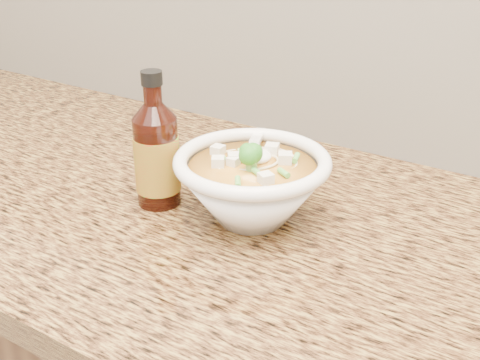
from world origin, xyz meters
The scene contains 3 objects.
counter_slab centered at (0.00, 1.68, 0.88)m, with size 4.00×0.68×0.04m, color olive.
soup_bowl centered at (-0.18, 1.67, 0.95)m, with size 0.22×0.24×0.12m.
hot_sauce_bottle centered at (-0.32, 1.63, 0.98)m, with size 0.09×0.09×0.20m.
Camera 1 is at (0.21, 1.02, 1.33)m, focal length 45.00 mm.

